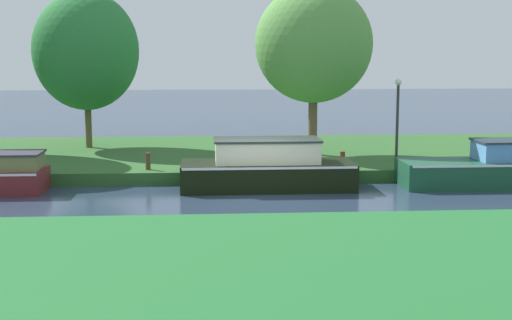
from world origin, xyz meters
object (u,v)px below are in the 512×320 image
object	(u,v)px
lamp_post	(398,109)
mooring_post_near	(148,161)
black_barge	(267,168)
willow_tree_centre	(86,51)
mooring_post_far	(342,159)
willow_tree_right	(314,44)

from	to	relation	value
lamp_post	mooring_post_near	xyz separation A→B (m)	(-8.58, -1.47, -1.54)
black_barge	willow_tree_centre	distance (m)	10.35
willow_tree_centre	mooring_post_far	distance (m)	11.36
willow_tree_centre	lamp_post	world-z (taller)	willow_tree_centre
willow_tree_right	lamp_post	world-z (taller)	willow_tree_right
lamp_post	mooring_post_far	xyz separation A→B (m)	(-2.21, -1.47, -1.54)
mooring_post_near	black_barge	bearing A→B (deg)	-21.23
mooring_post_near	willow_tree_centre	bearing A→B (deg)	115.78
black_barge	mooring_post_far	distance (m)	2.99
black_barge	willow_tree_right	distance (m)	6.28
willow_tree_right	mooring_post_far	size ratio (longest dim) A/B	11.57
black_barge	mooring_post_near	size ratio (longest dim) A/B	9.66
lamp_post	mooring_post_near	bearing A→B (deg)	-170.26
mooring_post_near	mooring_post_far	bearing A→B (deg)	0.00
willow_tree_right	mooring_post_far	bearing A→B (deg)	-80.22
black_barge	willow_tree_right	bearing A→B (deg)	65.35
willow_tree_right	black_barge	bearing A→B (deg)	-114.65
willow_tree_centre	mooring_post_far	size ratio (longest dim) A/B	11.47
willow_tree_right	lamp_post	bearing A→B (deg)	-30.43
black_barge	willow_tree_centre	world-z (taller)	willow_tree_centre
willow_tree_centre	mooring_post_near	world-z (taller)	willow_tree_centre
mooring_post_near	willow_tree_right	bearing A→B (deg)	27.81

